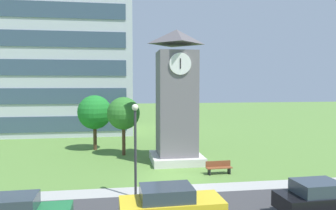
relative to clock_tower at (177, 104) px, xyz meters
name	(u,v)px	position (x,y,z in m)	size (l,w,h in m)	color
ground_plane	(173,179)	(-1.05, -4.51, -4.66)	(160.00, 160.00, 0.00)	#567F38
kerb_strip	(179,189)	(-1.05, -6.64, -4.65)	(120.00, 1.60, 0.01)	#9E9E99
office_building	(56,69)	(-12.32, 18.12, 3.34)	(18.98, 10.17, 16.00)	#B7BCC6
clock_tower	(177,104)	(0.00, 0.00, 0.00)	(3.99, 3.99, 10.42)	slate
park_bench	(219,167)	(2.28, -3.85, -4.19)	(1.82, 0.56, 0.88)	brown
street_lamp	(135,139)	(-3.64, -7.62, -1.41)	(0.36, 0.36, 5.14)	#333338
tree_streetside	(95,112)	(-6.73, 5.84, -1.13)	(3.18, 3.18, 5.14)	#513823
tree_near_tower	(124,114)	(-4.10, 3.11, -1.02)	(2.83, 2.83, 5.07)	#513823
parked_car_yellow	(170,204)	(-2.28, -11.19, -3.79)	(4.66, 2.17, 1.69)	gold
parked_car_black	(320,198)	(4.77, -11.50, -3.80)	(4.11, 2.09, 1.69)	black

